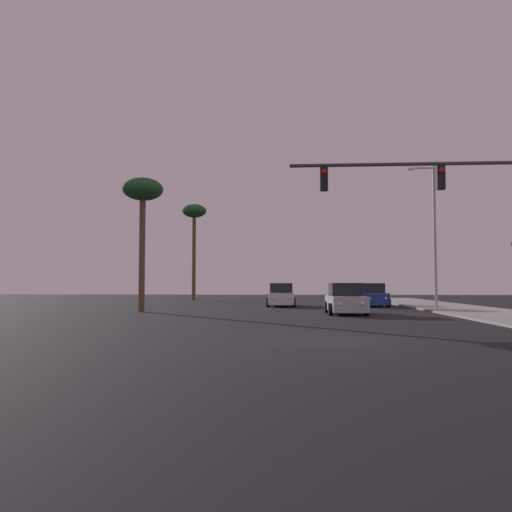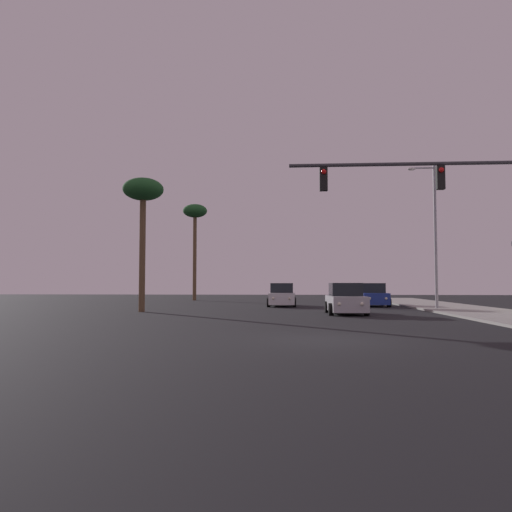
{
  "view_description": "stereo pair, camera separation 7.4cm",
  "coord_description": "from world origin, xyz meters",
  "px_view_note": "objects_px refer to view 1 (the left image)",
  "views": [
    {
      "loc": [
        -1.23,
        -14.72,
        1.64
      ],
      "look_at": [
        -2.77,
        9.66,
        3.0
      ],
      "focal_mm": 35.0,
      "sensor_mm": 36.0,
      "label": 1
    },
    {
      "loc": [
        -1.16,
        -14.72,
        1.64
      ],
      "look_at": [
        -2.77,
        9.66,
        3.0
      ],
      "focal_mm": 35.0,
      "sensor_mm": 36.0,
      "label": 2
    }
  ],
  "objects_px": {
    "car_white": "(281,296)",
    "palm_tree_far": "(194,217)",
    "traffic_light_mast": "(453,200)",
    "palm_tree_near": "(143,196)",
    "street_lamp": "(433,228)",
    "car_blue": "(372,296)",
    "car_silver": "(345,300)"
  },
  "relations": [
    {
      "from": "car_blue",
      "to": "street_lamp",
      "type": "height_order",
      "value": "street_lamp"
    },
    {
      "from": "palm_tree_near",
      "to": "street_lamp",
      "type": "bearing_deg",
      "value": 10.06
    },
    {
      "from": "traffic_light_mast",
      "to": "street_lamp",
      "type": "bearing_deg",
      "value": 77.26
    },
    {
      "from": "car_white",
      "to": "car_blue",
      "type": "distance_m",
      "value": 6.62
    },
    {
      "from": "car_white",
      "to": "street_lamp",
      "type": "distance_m",
      "value": 11.47
    },
    {
      "from": "car_blue",
      "to": "street_lamp",
      "type": "relative_size",
      "value": 0.48
    },
    {
      "from": "traffic_light_mast",
      "to": "palm_tree_near",
      "type": "height_order",
      "value": "palm_tree_near"
    },
    {
      "from": "car_silver",
      "to": "street_lamp",
      "type": "relative_size",
      "value": 0.48
    },
    {
      "from": "traffic_light_mast",
      "to": "palm_tree_near",
      "type": "relative_size",
      "value": 1.13
    },
    {
      "from": "car_white",
      "to": "car_silver",
      "type": "height_order",
      "value": "same"
    },
    {
      "from": "palm_tree_far",
      "to": "traffic_light_mast",
      "type": "bearing_deg",
      "value": -62.26
    },
    {
      "from": "car_white",
      "to": "car_silver",
      "type": "distance_m",
      "value": 9.79
    },
    {
      "from": "traffic_light_mast",
      "to": "palm_tree_far",
      "type": "bearing_deg",
      "value": 117.74
    },
    {
      "from": "car_silver",
      "to": "palm_tree_near",
      "type": "height_order",
      "value": "palm_tree_near"
    },
    {
      "from": "car_white",
      "to": "street_lamp",
      "type": "bearing_deg",
      "value": 154.52
    },
    {
      "from": "car_blue",
      "to": "palm_tree_near",
      "type": "xyz_separation_m",
      "value": [
        -14.68,
        -8.11,
        6.07
      ]
    },
    {
      "from": "car_white",
      "to": "car_blue",
      "type": "height_order",
      "value": "same"
    },
    {
      "from": "car_silver",
      "to": "street_lamp",
      "type": "bearing_deg",
      "value": -144.08
    },
    {
      "from": "car_white",
      "to": "palm_tree_far",
      "type": "bearing_deg",
      "value": -54.89
    },
    {
      "from": "traffic_light_mast",
      "to": "street_lamp",
      "type": "height_order",
      "value": "street_lamp"
    },
    {
      "from": "car_white",
      "to": "street_lamp",
      "type": "xyz_separation_m",
      "value": [
        9.6,
        -4.51,
        4.36
      ]
    },
    {
      "from": "traffic_light_mast",
      "to": "palm_tree_far",
      "type": "relative_size",
      "value": 0.94
    },
    {
      "from": "car_silver",
      "to": "car_blue",
      "type": "bearing_deg",
      "value": -109.0
    },
    {
      "from": "car_silver",
      "to": "car_blue",
      "type": "xyz_separation_m",
      "value": [
        3.02,
        9.58,
        0.0
      ]
    },
    {
      "from": "car_white",
      "to": "street_lamp",
      "type": "relative_size",
      "value": 0.48
    },
    {
      "from": "traffic_light_mast",
      "to": "palm_tree_near",
      "type": "xyz_separation_m",
      "value": [
        -14.81,
        9.51,
        2.02
      ]
    },
    {
      "from": "street_lamp",
      "to": "car_blue",
      "type": "bearing_deg",
      "value": 121.03
    },
    {
      "from": "car_white",
      "to": "car_blue",
      "type": "xyz_separation_m",
      "value": [
        6.61,
        0.46,
        0.0
      ]
    },
    {
      "from": "street_lamp",
      "to": "palm_tree_far",
      "type": "height_order",
      "value": "palm_tree_far"
    },
    {
      "from": "palm_tree_near",
      "to": "traffic_light_mast",
      "type": "bearing_deg",
      "value": -32.71
    },
    {
      "from": "palm_tree_far",
      "to": "palm_tree_near",
      "type": "distance_m",
      "value": 20.07
    },
    {
      "from": "car_silver",
      "to": "traffic_light_mast",
      "type": "relative_size",
      "value": 0.48
    }
  ]
}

